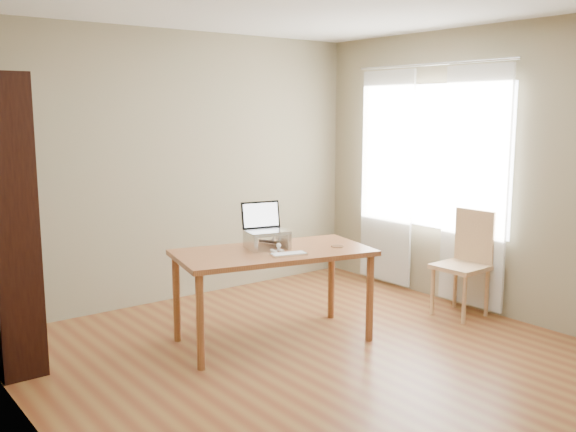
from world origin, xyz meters
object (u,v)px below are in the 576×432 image
at_px(chair, 466,259).
at_px(laptop, 263,224).
at_px(bookshelf, 1,222).
at_px(desk, 273,261).
at_px(keyboard, 289,254).
at_px(cat, 265,241).

bearing_deg(chair, laptop, 158.17).
relative_size(bookshelf, chair, 2.20).
height_order(desk, chair, chair).
bearing_deg(desk, laptop, 102.74).
bearing_deg(laptop, bookshelf, 171.15).
distance_m(bookshelf, keyboard, 2.11).
bearing_deg(chair, bookshelf, 157.14).
bearing_deg(cat, desk, -81.99).
bearing_deg(keyboard, cat, 103.11).
xyz_separation_m(bookshelf, chair, (3.61, -1.35, -0.53)).
distance_m(laptop, keyboard, 0.40).
bearing_deg(laptop, keyboard, -79.24).
relative_size(desk, laptop, 4.48).
height_order(desk, laptop, laptop).
height_order(bookshelf, chair, bookshelf).
bearing_deg(bookshelf, keyboard, -30.89).
xyz_separation_m(keyboard, chair, (1.82, -0.28, -0.24)).
bearing_deg(keyboard, desk, 102.63).
xyz_separation_m(laptop, chair, (1.80, -0.64, -0.42)).
relative_size(laptop, cat, 0.80).
relative_size(desk, chair, 1.74).
xyz_separation_m(desk, chair, (1.80, -0.50, -0.15)).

